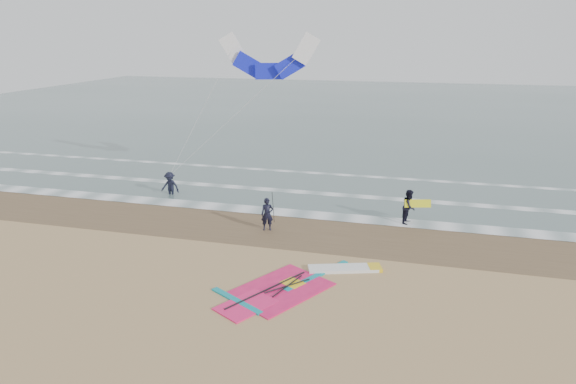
% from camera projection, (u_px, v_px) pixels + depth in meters
% --- Properties ---
extents(ground, '(120.00, 120.00, 0.00)m').
position_uv_depth(ground, '(279.00, 288.00, 19.17)').
color(ground, tan).
rests_on(ground, ground).
extents(sea_water, '(120.00, 80.00, 0.02)m').
position_uv_depth(sea_water, '(382.00, 110.00, 63.56)').
color(sea_water, '#47605E').
rests_on(sea_water, ground).
extents(wet_sand_band, '(120.00, 5.00, 0.01)m').
position_uv_depth(wet_sand_band, '(312.00, 231.00, 24.72)').
color(wet_sand_band, brown).
rests_on(wet_sand_band, ground).
extents(foam_waterline, '(120.00, 9.15, 0.02)m').
position_uv_depth(foam_waterline, '(328.00, 202.00, 28.82)').
color(foam_waterline, white).
rests_on(foam_waterline, ground).
extents(windsurf_rig, '(6.03, 5.71, 0.15)m').
position_uv_depth(windsurf_rig, '(299.00, 284.00, 19.43)').
color(windsurf_rig, white).
rests_on(windsurf_rig, ground).
extents(person_standing, '(0.67, 0.53, 1.61)m').
position_uv_depth(person_standing, '(267.00, 214.00, 24.63)').
color(person_standing, black).
rests_on(person_standing, ground).
extents(person_walking, '(0.86, 0.99, 1.74)m').
position_uv_depth(person_walking, '(409.00, 207.00, 25.52)').
color(person_walking, black).
rests_on(person_walking, ground).
extents(person_wading, '(1.16, 0.71, 1.75)m').
position_uv_depth(person_wading, '(170.00, 181.00, 30.00)').
color(person_wading, black).
rests_on(person_wading, ground).
extents(held_pole, '(0.17, 0.86, 1.82)m').
position_uv_depth(held_pole, '(273.00, 207.00, 24.44)').
color(held_pole, black).
rests_on(held_pole, ground).
extents(carried_kiteboard, '(1.30, 0.51, 0.39)m').
position_uv_depth(carried_kiteboard, '(418.00, 204.00, 25.26)').
color(carried_kiteboard, yellow).
rests_on(carried_kiteboard, ground).
extents(surf_kite, '(8.29, 3.05, 8.06)m').
position_uv_depth(surf_kite, '(269.00, 60.00, 29.25)').
color(surf_kite, white).
rests_on(surf_kite, ground).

